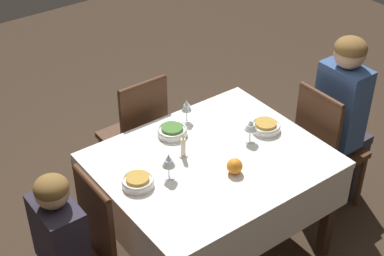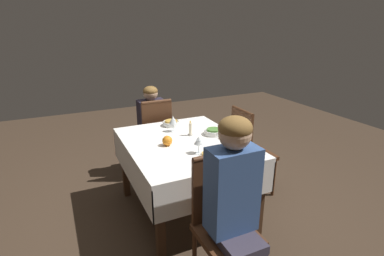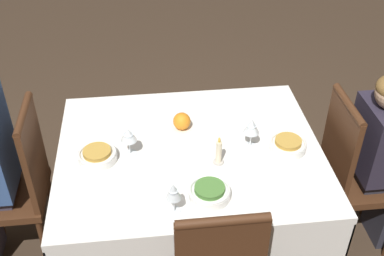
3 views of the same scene
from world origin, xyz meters
name	(u,v)px [view 3 (image 3 of 3)]	position (x,y,z in m)	size (l,w,h in m)	color
ground_plane	(190,251)	(0.00, 0.00, 0.00)	(8.00, 8.00, 0.00)	#3D2D21
dining_table	(190,165)	(0.00, 0.00, 0.63)	(1.23, 1.01, 0.73)	white
chair_west	(20,183)	(-0.84, 0.10, 0.51)	(0.37, 0.37, 0.94)	#472816
chair_east	(352,170)	(0.84, 0.01, 0.51)	(0.37, 0.37, 0.94)	#472816
bowl_west	(97,155)	(-0.42, -0.02, 0.76)	(0.18, 0.18, 0.06)	white
wine_glass_west	(128,136)	(-0.28, 0.00, 0.84)	(0.07, 0.07, 0.14)	white
bowl_east	(288,145)	(0.45, -0.05, 0.76)	(0.17, 0.17, 0.06)	white
wine_glass_east	(252,127)	(0.28, -0.01, 0.84)	(0.07, 0.07, 0.15)	white
bowl_south	(210,192)	(0.05, -0.32, 0.76)	(0.18, 0.18, 0.06)	white
wine_glass_south	(173,192)	(-0.11, -0.38, 0.84)	(0.06, 0.06, 0.15)	white
candle_centerpiece	(219,154)	(0.12, -0.11, 0.78)	(0.05, 0.05, 0.14)	beige
orange_fruit	(182,121)	(-0.02, 0.17, 0.77)	(0.09, 0.09, 0.09)	orange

